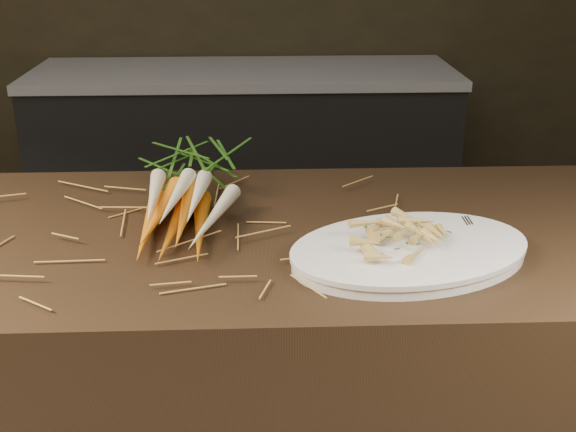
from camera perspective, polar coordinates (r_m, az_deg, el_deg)
name	(u,v)px	position (r m, az deg, el deg)	size (l,w,h in m)	color
main_counter	(90,430)	(1.62, -15.41, -16.01)	(2.40, 0.70, 0.90)	black
back_counter	(246,162)	(3.28, -3.35, 4.31)	(1.82, 0.62, 0.84)	black
straw_bedding	(63,229)	(1.39, -17.33, -0.95)	(1.40, 0.60, 0.02)	#A46F33
root_veg_bunch	(187,185)	(1.45, -8.00, 2.45)	(0.20, 0.54, 0.10)	#CE6106
serving_platter	(410,254)	(1.24, 9.59, -2.94)	(0.42, 0.28, 0.02)	white
roasted_veg_heap	(411,235)	(1.23, 9.70, -1.50)	(0.20, 0.15, 0.05)	#B59141
serving_fork	(492,239)	(1.30, 15.80, -1.78)	(0.01, 0.16, 0.00)	silver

